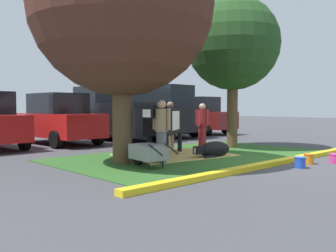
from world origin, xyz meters
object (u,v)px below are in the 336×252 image
shade_tree_left (122,4)px  wheelbarrow (148,152)px  bucket_blue (300,162)px  shade_tree_right (233,44)px  bucket_pink (335,158)px  person_handler (170,124)px  sedan_silver (58,119)px  pickup_truck_black (112,115)px  calf_lying (214,150)px  bucket_orange (309,159)px  person_visitor_near (161,130)px  suv_dark_grey (159,111)px  person_visitor_far (202,125)px  cow_holstein (165,121)px  hatchback_white (196,116)px

shade_tree_left → wheelbarrow: bearing=-89.7°
bucket_blue → shade_tree_right: bearing=58.3°
wheelbarrow → bucket_pink: bearing=-34.5°
shade_tree_left → shade_tree_right: 5.09m
person_handler → sedan_silver: (-1.79, 4.64, 0.09)m
sedan_silver → bucket_pink: bearing=-73.3°
person_handler → pickup_truck_black: (0.94, 4.82, 0.22)m
bucket_blue → calf_lying: bearing=92.7°
wheelbarrow → bucket_blue: wheelbarrow is taller
shade_tree_right → bucket_orange: 5.36m
calf_lying → bucket_blue: bearing=-87.3°
person_visitor_near → bucket_pink: (3.43, -3.03, -0.77)m
pickup_truck_black → person_handler: bearing=-101.0°
shade_tree_left → suv_dark_grey: 9.18m
person_visitor_far → suv_dark_grey: 5.96m
bucket_orange → cow_holstein: bearing=115.3°
person_visitor_far → bucket_pink: 4.42m
bucket_pink → person_visitor_far: bearing=94.4°
shade_tree_right → bucket_orange: bearing=-113.4°
calf_lying → hatchback_white: bearing=45.4°
shade_tree_right → person_visitor_far: shade_tree_right is taller
wheelbarrow → person_visitor_near: bearing=18.5°
wheelbarrow → bucket_orange: 4.23m
hatchback_white → person_handler: bearing=-144.0°
shade_tree_left → shade_tree_right: (5.07, 0.24, -0.41)m
wheelbarrow → hatchback_white: size_ratio=0.36×
shade_tree_right → person_visitor_near: shade_tree_right is taller
bucket_orange → hatchback_white: (5.90, 9.36, 0.84)m
cow_holstein → calf_lying: size_ratio=2.13×
shade_tree_left → shade_tree_right: bearing=2.8°
sedan_silver → pickup_truck_black: (2.73, 0.18, 0.13)m
person_visitor_near → shade_tree_right: bearing=13.3°
pickup_truck_black → person_visitor_near: bearing=-115.2°
wheelbarrow → bucket_blue: 3.73m
pickup_truck_black → suv_dark_grey: size_ratio=1.17×
cow_holstein → person_visitor_far: 2.03m
person_visitor_near → hatchback_white: bearing=37.7°
shade_tree_left → bucket_blue: size_ratio=23.08×
bucket_pink → suv_dark_grey: 9.98m
calf_lying → person_visitor_near: 2.05m
person_visitor_far → cow_holstein: bearing=-172.3°
person_visitor_near → sedan_silver: (0.51, 6.71, 0.08)m
person_visitor_near → person_visitor_far: size_ratio=1.04×
person_visitor_far → hatchback_white: size_ratio=0.36×
person_visitor_near → person_visitor_far: (3.10, 1.32, -0.04)m
hatchback_white → shade_tree_left: bearing=-147.7°
person_visitor_near → cow_holstein: bearing=43.9°
person_handler → wheelbarrow: 3.78m
shade_tree_right → bucket_pink: shade_tree_right is taller
sedan_silver → suv_dark_grey: 5.36m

